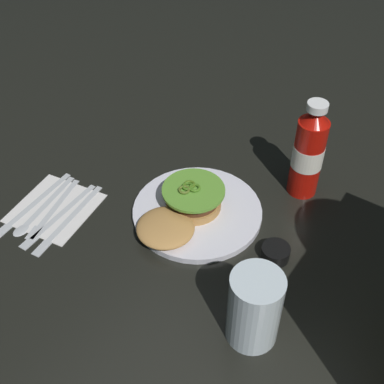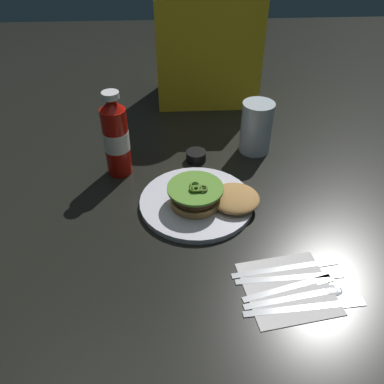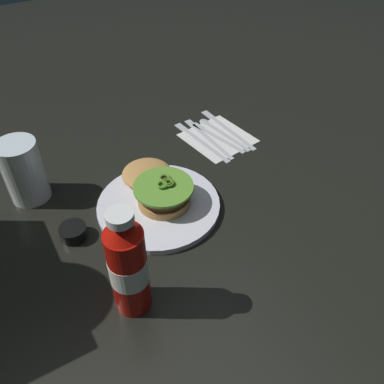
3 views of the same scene
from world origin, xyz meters
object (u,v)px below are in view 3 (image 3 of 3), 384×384
dinner_plate (159,205)px  steak_knife (198,138)px  water_glass (24,171)px  burger_sandwich (157,186)px  ketchup_bottle (128,266)px  spoon_utensil (217,129)px  table_knife (206,135)px  butter_knife (224,126)px  condiment_cup (73,232)px  fork_utensil (213,134)px  napkin (218,138)px

dinner_plate → steak_knife: dinner_plate is taller
water_glass → burger_sandwich: bearing=-121.3°
ketchup_bottle → water_glass: bearing=13.2°
spoon_utensil → table_knife: 0.04m
dinner_plate → spoon_utensil: (0.18, -0.26, -0.00)m
ketchup_bottle → butter_knife: ketchup_bottle is taller
condiment_cup → spoon_utensil: (0.17, -0.44, -0.01)m
spoon_utensil → fork_utensil: (-0.01, 0.02, 0.00)m
water_glass → table_knife: size_ratio=0.67×
spoon_utensil → fork_utensil: bearing=122.7°
condiment_cup → butter_knife: condiment_cup is taller
table_knife → steak_knife: size_ratio=0.98×
burger_sandwich → spoon_utensil: size_ratio=1.10×
water_glass → napkin: size_ratio=0.88×
burger_sandwich → napkin: size_ratio=1.32×
ketchup_bottle → spoon_utensil: bearing=-47.7°
butter_knife → spoon_utensil: same height
butter_knife → table_knife: size_ratio=1.07×
condiment_cup → spoon_utensil: 0.47m
dinner_plate → table_knife: bearing=-52.0°
condiment_cup → butter_knife: size_ratio=0.24×
water_glass → condiment_cup: water_glass is taller
fork_utensil → condiment_cup: bearing=110.6°
dinner_plate → ketchup_bottle: 0.25m
napkin → spoon_utensil: bearing=-28.5°
burger_sandwich → butter_knife: burger_sandwich is taller
water_glass → spoon_utensil: 0.49m
ketchup_bottle → water_glass: size_ratio=1.56×
burger_sandwich → spoon_utensil: 0.29m
butter_knife → fork_utensil: bearing=108.7°
table_knife → steak_knife: 0.02m
butter_knife → table_knife: 0.07m
dinner_plate → ketchup_bottle: bearing=142.9°
ketchup_bottle → fork_utensil: bearing=-47.2°
water_glass → spoon_utensil: size_ratio=0.74×
butter_knife → steak_knife: same height
condiment_cup → fork_utensil: (0.16, -0.42, -0.01)m
burger_sandwich → spoon_utensil: (0.15, -0.25, -0.03)m
napkin → butter_knife: 0.05m
ketchup_bottle → burger_sandwich: bearing=-35.5°
butter_knife → table_knife: same height
ketchup_bottle → spoon_utensil: (0.37, -0.40, -0.09)m
condiment_cup → spoon_utensil: condiment_cup is taller
ketchup_bottle → fork_utensil: (0.35, -0.38, -0.09)m
dinner_plate → fork_utensil: size_ratio=1.44×
dinner_plate → water_glass: size_ratio=1.86×
burger_sandwich → dinner_plate: bearing=156.0°
napkin → butter_knife: (0.03, -0.04, 0.00)m
fork_utensil → steak_knife: size_ratio=0.85×
ketchup_bottle → table_knife: bearing=-45.3°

